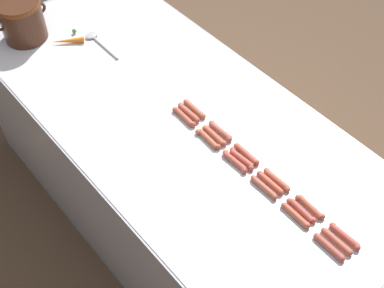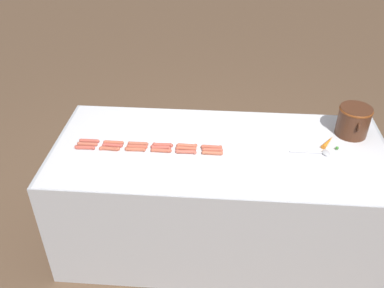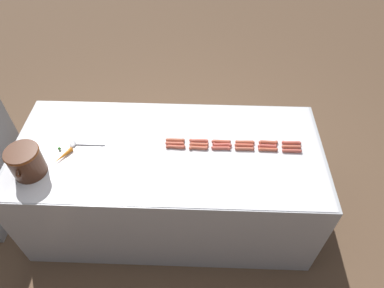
{
  "view_description": "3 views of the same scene",
  "coord_description": "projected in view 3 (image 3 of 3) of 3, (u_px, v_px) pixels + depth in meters",
  "views": [
    {
      "loc": [
        -0.98,
        -1.28,
        2.6
      ],
      "look_at": [
        -0.1,
        -0.25,
        0.97
      ],
      "focal_mm": 47.55,
      "sensor_mm": 36.0,
      "label": 1
    },
    {
      "loc": [
        2.33,
        -0.02,
        2.55
      ],
      "look_at": [
        0.03,
        -0.19,
        0.93
      ],
      "focal_mm": 38.85,
      "sensor_mm": 36.0,
      "label": 2
    },
    {
      "loc": [
        -1.68,
        -0.24,
        2.79
      ],
      "look_at": [
        -0.01,
        -0.18,
        0.97
      ],
      "focal_mm": 32.1,
      "sensor_mm": 36.0,
      "label": 3
    }
  ],
  "objects": [
    {
      "name": "hot_dog_3",
      "position": [
        221.0,
        148.0,
        2.53
      ],
      "size": [
        0.03,
        0.15,
        0.03
      ],
      "color": "#B85141",
      "rests_on": "griddle_counter"
    },
    {
      "name": "hot_dog_5",
      "position": [
        176.0,
        147.0,
        2.54
      ],
      "size": [
        0.03,
        0.15,
        0.03
      ],
      "color": "#B6533F",
      "rests_on": "griddle_counter"
    },
    {
      "name": "hot_dog_1",
      "position": [
        268.0,
        149.0,
        2.52
      ],
      "size": [
        0.03,
        0.15,
        0.03
      ],
      "color": "#BE583F",
      "rests_on": "griddle_counter"
    },
    {
      "name": "hot_dog_0",
      "position": [
        292.0,
        150.0,
        2.51
      ],
      "size": [
        0.03,
        0.15,
        0.03
      ],
      "color": "#B95143",
      "rests_on": "griddle_counter"
    },
    {
      "name": "hot_dog_10",
      "position": [
        199.0,
        144.0,
        2.55
      ],
      "size": [
        0.03,
        0.15,
        0.03
      ],
      "color": "#BD5940",
      "rests_on": "griddle_counter"
    },
    {
      "name": "hot_dog_17",
      "position": [
        175.0,
        140.0,
        2.58
      ],
      "size": [
        0.03,
        0.15,
        0.03
      ],
      "color": "#B75D42",
      "rests_on": "griddle_counter"
    },
    {
      "name": "serving_spoon",
      "position": [
        79.0,
        144.0,
        2.56
      ],
      "size": [
        0.07,
        0.27,
        0.02
      ],
      "color": "#B7B7BC",
      "rests_on": "griddle_counter"
    },
    {
      "name": "hot_dog_15",
      "position": [
        221.0,
        142.0,
        2.57
      ],
      "size": [
        0.03,
        0.15,
        0.03
      ],
      "color": "#B8553F",
      "rests_on": "griddle_counter"
    },
    {
      "name": "hot_dog_13",
      "position": [
        268.0,
        142.0,
        2.57
      ],
      "size": [
        0.03,
        0.15,
        0.03
      ],
      "color": "#B6563E",
      "rests_on": "griddle_counter"
    },
    {
      "name": "hot_dog_2",
      "position": [
        244.0,
        149.0,
        2.52
      ],
      "size": [
        0.03,
        0.15,
        0.03
      ],
      "color": "#B15943",
      "rests_on": "griddle_counter"
    },
    {
      "name": "hot_dog_6",
      "position": [
        291.0,
        147.0,
        2.54
      ],
      "size": [
        0.03,
        0.15,
        0.03
      ],
      "color": "#BA5B44",
      "rests_on": "griddle_counter"
    },
    {
      "name": "carrot",
      "position": [
        63.0,
        156.0,
        2.48
      ],
      "size": [
        0.16,
        0.12,
        0.03
      ],
      "color": "orange",
      "rests_on": "griddle_counter"
    },
    {
      "name": "bean_pot",
      "position": [
        26.0,
        161.0,
        2.31
      ],
      "size": [
        0.29,
        0.23,
        0.22
      ],
      "color": "#472616",
      "rests_on": "griddle_counter"
    },
    {
      "name": "hot_dog_11",
      "position": [
        175.0,
        143.0,
        2.56
      ],
      "size": [
        0.03,
        0.15,
        0.03
      ],
      "color": "#BC5741",
      "rests_on": "griddle_counter"
    },
    {
      "name": "hot_dog_9",
      "position": [
        222.0,
        145.0,
        2.55
      ],
      "size": [
        0.03,
        0.15,
        0.03
      ],
      "color": "#BC5043",
      "rests_on": "griddle_counter"
    },
    {
      "name": "griddle_counter",
      "position": [
        170.0,
        184.0,
        2.87
      ],
      "size": [
        1.02,
        2.32,
        0.89
      ],
      "color": "#ADAFB5",
      "rests_on": "ground_plane"
    },
    {
      "name": "hot_dog_4",
      "position": [
        198.0,
        148.0,
        2.53
      ],
      "size": [
        0.03,
        0.15,
        0.03
      ],
      "color": "#BE5C43",
      "rests_on": "griddle_counter"
    },
    {
      "name": "hot_dog_8",
      "position": [
        244.0,
        145.0,
        2.55
      ],
      "size": [
        0.03,
        0.15,
        0.03
      ],
      "color": "#BD533E",
      "rests_on": "griddle_counter"
    },
    {
      "name": "hot_dog_14",
      "position": [
        245.0,
        142.0,
        2.57
      ],
      "size": [
        0.03,
        0.15,
        0.03
      ],
      "color": "#B7593F",
      "rests_on": "griddle_counter"
    },
    {
      "name": "hot_dog_7",
      "position": [
        267.0,
        146.0,
        2.54
      ],
      "size": [
        0.03,
        0.15,
        0.03
      ],
      "color": "#BC4F43",
      "rests_on": "griddle_counter"
    },
    {
      "name": "hot_dog_16",
      "position": [
        199.0,
        141.0,
        2.58
      ],
      "size": [
        0.03,
        0.15,
        0.03
      ],
      "color": "#B95746",
      "rests_on": "griddle_counter"
    },
    {
      "name": "hot_dog_12",
      "position": [
        291.0,
        143.0,
        2.56
      ],
      "size": [
        0.03,
        0.15,
        0.03
      ],
      "color": "#BD4F40",
      "rests_on": "griddle_counter"
    },
    {
      "name": "ground_plane",
      "position": [
        172.0,
        212.0,
        3.2
      ],
      "size": [
        20.0,
        20.0,
        0.0
      ],
      "primitive_type": "plane",
      "color": "brown"
    }
  ]
}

